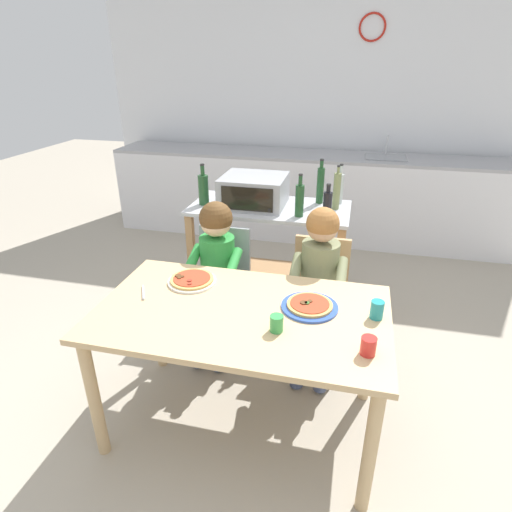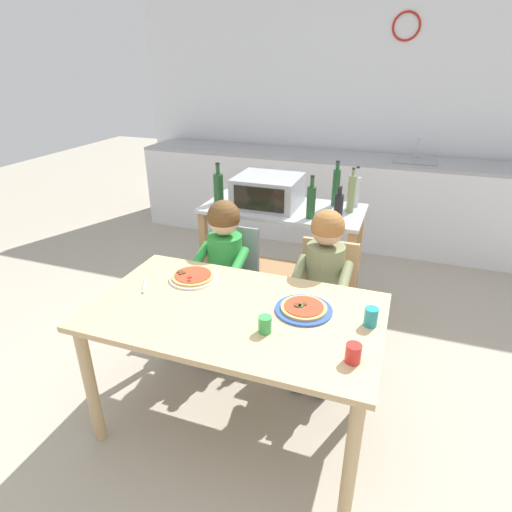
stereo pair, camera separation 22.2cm
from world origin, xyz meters
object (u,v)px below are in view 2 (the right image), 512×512
bottle_clear_vinegar (356,191)px  toaster_oven (268,191)px  drinking_cup_red (353,353)px  dining_table (235,326)px  child_in_olive_shirt (322,278)px  pizza_plate_blue_rimmed (304,309)px  bottle_squat_spirits (338,208)px  drinking_cup_green (265,324)px  bottle_brown_beer (218,187)px  bottle_tall_green_wine (311,201)px  dining_chair_right (324,297)px  drinking_cup_teal (371,317)px  serving_spoon (144,286)px  kitchen_island_cart (282,243)px  bottle_dark_olive_oil (351,194)px  dining_chair_left (230,278)px  bottle_slim_sauce (336,187)px  pizza_plate_white (193,277)px  child_in_green_shirt (221,259)px

bottle_clear_vinegar → toaster_oven: bearing=-162.4°
bottle_clear_vinegar → drinking_cup_red: bottle_clear_vinegar is taller
dining_table → child_in_olive_shirt: child_in_olive_shirt is taller
bottle_clear_vinegar → pizza_plate_blue_rimmed: (-0.05, -1.26, -0.23)m
bottle_squat_spirits → drinking_cup_green: bearing=-95.9°
dining_table → bottle_brown_beer: bearing=117.6°
bottle_tall_green_wine → dining_chair_right: size_ratio=0.35×
drinking_cup_teal → serving_spoon: (-1.16, -0.05, -0.04)m
dining_chair_right → drinking_cup_red: size_ratio=10.25×
serving_spoon → bottle_brown_beer: bearing=92.6°
kitchen_island_cart → bottle_dark_olive_oil: size_ratio=3.67×
bottle_dark_olive_oil → serving_spoon: size_ratio=2.20×
bottle_squat_spirits → dining_table: size_ratio=0.17×
bottle_dark_olive_oil → drinking_cup_red: (0.24, -1.42, -0.22)m
dining_table → dining_chair_left: bearing=115.4°
bottle_squat_spirits → bottle_dark_olive_oil: bottle_dark_olive_oil is taller
bottle_slim_sauce → pizza_plate_white: 1.28m
bottle_tall_green_wine → pizza_plate_white: 0.96m
dining_chair_right → child_in_green_shirt: bearing=-172.8°
bottle_squat_spirits → drinking_cup_red: (0.28, -1.18, -0.19)m
pizza_plate_white → drinking_cup_red: size_ratio=3.27×
bottle_slim_sauce → bottle_clear_vinegar: bearing=10.1°
bottle_squat_spirits → dining_chair_right: (0.01, -0.32, -0.47)m
bottle_clear_vinegar → child_in_green_shirt: 1.08m
drinking_cup_red → serving_spoon: (-1.12, 0.23, -0.03)m
kitchen_island_cart → child_in_green_shirt: 0.64m
bottle_tall_green_wine → drinking_cup_teal: size_ratio=3.27×
bottle_slim_sauce → pizza_plate_blue_rimmed: size_ratio=1.17×
bottle_brown_beer → bottle_squat_spirits: size_ratio=1.21×
drinking_cup_red → bottle_tall_green_wine: bearing=110.9°
drinking_cup_green → child_in_olive_shirt: bearing=79.8°
bottle_brown_beer → bottle_tall_green_wine: bottle_brown_beer is taller
pizza_plate_blue_rimmed → bottle_squat_spirits: bearing=90.4°
child_in_green_shirt → drinking_cup_teal: (0.96, -0.50, 0.09)m
kitchen_island_cart → bottle_tall_green_wine: bottle_tall_green_wine is taller
toaster_oven → dining_chair_left: (-0.11, -0.47, -0.48)m
toaster_oven → serving_spoon: (-0.31, -1.14, -0.23)m
bottle_tall_green_wine → drinking_cup_red: 1.32m
bottle_tall_green_wine → dining_chair_right: bottle_tall_green_wine is taller
dining_table → toaster_oven: bearing=100.8°
bottle_dark_olive_oil → pizza_plate_white: size_ratio=1.19×
kitchen_island_cart → dining_chair_right: size_ratio=1.40×
bottle_dark_olive_oil → serving_spoon: bearing=-126.6°
toaster_oven → dining_chair_left: 0.68m
bottle_brown_beer → child_in_olive_shirt: (0.90, -0.57, -0.29)m
bottle_brown_beer → drinking_cup_red: bottle_brown_beer is taller
bottle_slim_sauce → drinking_cup_teal: (0.40, -1.25, -0.22)m
toaster_oven → serving_spoon: toaster_oven is taller
kitchen_island_cart → bottle_slim_sauce: bearing=25.6°
dining_chair_left → pizza_plate_blue_rimmed: 0.92m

